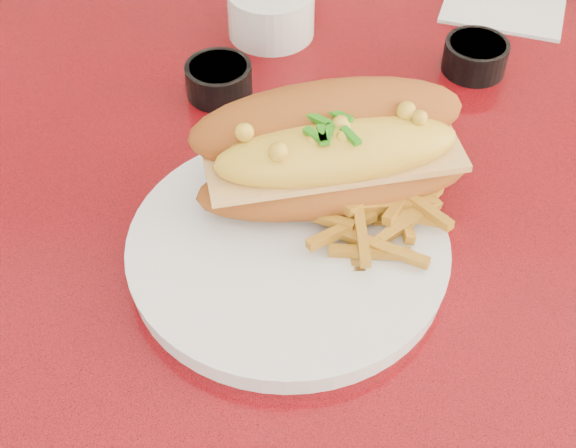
{
  "coord_description": "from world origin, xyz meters",
  "views": [
    {
      "loc": [
        -0.06,
        -0.53,
        1.26
      ],
      "look_at": [
        -0.08,
        -0.11,
        0.81
      ],
      "focal_mm": 50.0,
      "sensor_mm": 36.0,
      "label": 1
    }
  ],
  "objects_px": {
    "sauce_cup_right": "(476,55)",
    "diner_table": "(368,280)",
    "booth_bench_far": "(350,69)",
    "dinner_plate": "(288,250)",
    "gravy_ramekin": "(271,10)",
    "mac_hoagie": "(333,151)",
    "fork": "(349,194)",
    "sauce_cup_left": "(219,78)"
  },
  "relations": [
    {
      "from": "sauce_cup_right",
      "to": "diner_table",
      "type": "bearing_deg",
      "value": -122.93
    },
    {
      "from": "booth_bench_far",
      "to": "dinner_plate",
      "type": "bearing_deg",
      "value": -94.82
    },
    {
      "from": "booth_bench_far",
      "to": "gravy_ramekin",
      "type": "height_order",
      "value": "booth_bench_far"
    },
    {
      "from": "mac_hoagie",
      "to": "gravy_ramekin",
      "type": "xyz_separation_m",
      "value": [
        -0.07,
        0.25,
        -0.03
      ]
    },
    {
      "from": "diner_table",
      "to": "booth_bench_far",
      "type": "bearing_deg",
      "value": 90.0
    },
    {
      "from": "diner_table",
      "to": "gravy_ramekin",
      "type": "height_order",
      "value": "gravy_ramekin"
    },
    {
      "from": "booth_bench_far",
      "to": "dinner_plate",
      "type": "relative_size",
      "value": 3.77
    },
    {
      "from": "fork",
      "to": "sauce_cup_left",
      "type": "bearing_deg",
      "value": 34.16
    },
    {
      "from": "diner_table",
      "to": "sauce_cup_left",
      "type": "height_order",
      "value": "sauce_cup_left"
    },
    {
      "from": "mac_hoagie",
      "to": "sauce_cup_left",
      "type": "relative_size",
      "value": 3.46
    },
    {
      "from": "gravy_ramekin",
      "to": "dinner_plate",
      "type": "bearing_deg",
      "value": -83.79
    },
    {
      "from": "booth_bench_far",
      "to": "mac_hoagie",
      "type": "bearing_deg",
      "value": -93.01
    },
    {
      "from": "dinner_plate",
      "to": "mac_hoagie",
      "type": "xyz_separation_m",
      "value": [
        0.03,
        0.06,
        0.05
      ]
    },
    {
      "from": "fork",
      "to": "mac_hoagie",
      "type": "bearing_deg",
      "value": 62.06
    },
    {
      "from": "sauce_cup_left",
      "to": "fork",
      "type": "bearing_deg",
      "value": -50.56
    },
    {
      "from": "dinner_plate",
      "to": "sauce_cup_left",
      "type": "xyz_separation_m",
      "value": [
        -0.08,
        0.21,
        0.01
      ]
    },
    {
      "from": "mac_hoagie",
      "to": "fork",
      "type": "distance_m",
      "value": 0.05
    },
    {
      "from": "mac_hoagie",
      "to": "gravy_ramekin",
      "type": "relative_size",
      "value": 2.38
    },
    {
      "from": "dinner_plate",
      "to": "sauce_cup_right",
      "type": "xyz_separation_m",
      "value": [
        0.17,
        0.26,
        0.01
      ]
    },
    {
      "from": "dinner_plate",
      "to": "diner_table",
      "type": "bearing_deg",
      "value": 55.41
    },
    {
      "from": "diner_table",
      "to": "gravy_ramekin",
      "type": "distance_m",
      "value": 0.3
    },
    {
      "from": "dinner_plate",
      "to": "mac_hoagie",
      "type": "bearing_deg",
      "value": 62.69
    },
    {
      "from": "booth_bench_far",
      "to": "fork",
      "type": "distance_m",
      "value": 1.0
    },
    {
      "from": "mac_hoagie",
      "to": "fork",
      "type": "bearing_deg",
      "value": -37.07
    },
    {
      "from": "booth_bench_far",
      "to": "mac_hoagie",
      "type": "height_order",
      "value": "booth_bench_far"
    },
    {
      "from": "mac_hoagie",
      "to": "sauce_cup_left",
      "type": "bearing_deg",
      "value": 112.62
    },
    {
      "from": "diner_table",
      "to": "mac_hoagie",
      "type": "xyz_separation_m",
      "value": [
        -0.05,
        -0.05,
        0.22
      ]
    },
    {
      "from": "diner_table",
      "to": "dinner_plate",
      "type": "bearing_deg",
      "value": -124.59
    },
    {
      "from": "booth_bench_far",
      "to": "sauce_cup_right",
      "type": "relative_size",
      "value": 14.19
    },
    {
      "from": "sauce_cup_left",
      "to": "booth_bench_far",
      "type": "bearing_deg",
      "value": 77.67
    },
    {
      "from": "dinner_plate",
      "to": "sauce_cup_left",
      "type": "height_order",
      "value": "sauce_cup_left"
    },
    {
      "from": "booth_bench_far",
      "to": "gravy_ramekin",
      "type": "bearing_deg",
      "value": -100.5
    },
    {
      "from": "diner_table",
      "to": "sauce_cup_right",
      "type": "bearing_deg",
      "value": 57.07
    },
    {
      "from": "mac_hoagie",
      "to": "sauce_cup_right",
      "type": "bearing_deg",
      "value": 40.09
    },
    {
      "from": "mac_hoagie",
      "to": "sauce_cup_right",
      "type": "distance_m",
      "value": 0.25
    },
    {
      "from": "diner_table",
      "to": "sauce_cup_left",
      "type": "bearing_deg",
      "value": 148.13
    },
    {
      "from": "booth_bench_far",
      "to": "fork",
      "type": "height_order",
      "value": "booth_bench_far"
    },
    {
      "from": "sauce_cup_left",
      "to": "sauce_cup_right",
      "type": "distance_m",
      "value": 0.26
    },
    {
      "from": "diner_table",
      "to": "dinner_plate",
      "type": "height_order",
      "value": "dinner_plate"
    },
    {
      "from": "diner_table",
      "to": "sauce_cup_left",
      "type": "xyz_separation_m",
      "value": [
        -0.16,
        0.1,
        0.18
      ]
    },
    {
      "from": "dinner_plate",
      "to": "mac_hoagie",
      "type": "distance_m",
      "value": 0.09
    },
    {
      "from": "diner_table",
      "to": "dinner_plate",
      "type": "xyz_separation_m",
      "value": [
        -0.08,
        -0.11,
        0.17
      ]
    }
  ]
}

